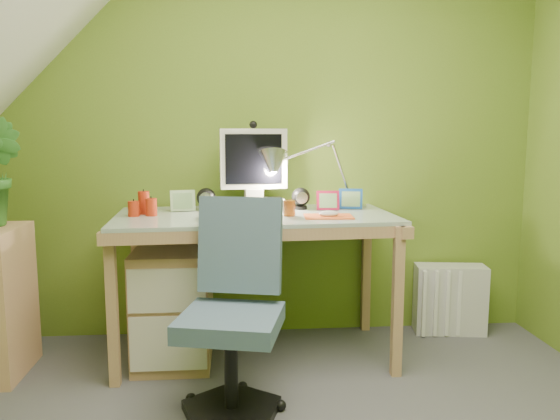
{
  "coord_description": "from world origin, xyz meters",
  "views": [
    {
      "loc": [
        -0.22,
        -1.7,
        1.23
      ],
      "look_at": [
        0.0,
        1.0,
        0.85
      ],
      "focal_mm": 35.0,
      "sensor_mm": 36.0,
      "label": 1
    }
  ],
  "objects": [
    {
      "name": "amber_tumbler",
      "position": [
        0.06,
        1.15,
        0.84
      ],
      "size": [
        0.07,
        0.07,
        0.08
      ],
      "primitive_type": "cylinder",
      "rotation": [
        0.0,
        0.0,
        -0.16
      ],
      "color": "#914615",
      "rests_on": "desk"
    },
    {
      "name": "keyboard",
      "position": [
        -0.2,
        1.09,
        0.81
      ],
      "size": [
        0.41,
        0.13,
        0.02
      ],
      "primitive_type": "cube",
      "rotation": [
        0.0,
        0.0,
        0.01
      ],
      "color": "white",
      "rests_on": "desk"
    },
    {
      "name": "speaker_left",
      "position": [
        -0.39,
        1.39,
        0.86
      ],
      "size": [
        0.12,
        0.12,
        0.13
      ],
      "primitive_type": null,
      "rotation": [
        0.0,
        0.0,
        -0.07
      ],
      "color": "black",
      "rests_on": "desk"
    },
    {
      "name": "mousepad",
      "position": [
        0.26,
        1.09,
        0.8
      ],
      "size": [
        0.26,
        0.19,
        0.01
      ],
      "primitive_type": "cube",
      "rotation": [
        0.0,
        0.0,
        -0.05
      ],
      "color": "#D15420",
      "rests_on": "desk"
    },
    {
      "name": "radiator",
      "position": [
        1.1,
        1.47,
        0.21
      ],
      "size": [
        0.44,
        0.23,
        0.42
      ],
      "primitive_type": "cube",
      "rotation": [
        0.0,
        0.0,
        -0.14
      ],
      "color": "silver",
      "rests_on": "floor"
    },
    {
      "name": "speaker_right",
      "position": [
        0.15,
        1.39,
        0.86
      ],
      "size": [
        0.12,
        0.12,
        0.13
      ],
      "primitive_type": null,
      "rotation": [
        0.0,
        0.0,
        0.18
      ],
      "color": "black",
      "rests_on": "desk"
    },
    {
      "name": "candle_cluster",
      "position": [
        -0.72,
        1.24,
        0.86
      ],
      "size": [
        0.18,
        0.16,
        0.12
      ],
      "primitive_type": null,
      "rotation": [
        0.0,
        0.0,
        -0.14
      ],
      "color": "#AF280F",
      "rests_on": "desk"
    },
    {
      "name": "desk_lamp",
      "position": [
        0.33,
        1.41,
        1.08
      ],
      "size": [
        0.54,
        0.26,
        0.57
      ],
      "primitive_type": null,
      "rotation": [
        0.0,
        0.0,
        0.06
      ],
      "color": "#B1B0B5",
      "rests_on": "desk"
    },
    {
      "name": "task_chair",
      "position": [
        -0.25,
        0.57,
        0.43
      ],
      "size": [
        0.57,
        0.57,
        0.86
      ],
      "primitive_type": null,
      "rotation": [
        0.0,
        0.0,
        -0.23
      ],
      "color": "#455D71",
      "rests_on": "floor"
    },
    {
      "name": "photo_frame_red",
      "position": [
        0.3,
        1.35,
        0.85
      ],
      "size": [
        0.13,
        0.03,
        0.11
      ],
      "primitive_type": "cube",
      "rotation": [
        0.0,
        0.0,
        -0.08
      ],
      "color": "#B41339",
      "rests_on": "desk"
    },
    {
      "name": "desk",
      "position": [
        -0.12,
        1.23,
        0.4
      ],
      "size": [
        1.53,
        0.83,
        0.8
      ],
      "primitive_type": null,
      "rotation": [
        0.0,
        0.0,
        0.06
      ],
      "color": "tan",
      "rests_on": "floor"
    },
    {
      "name": "wall_back",
      "position": [
        0.0,
        1.6,
        1.2
      ],
      "size": [
        3.2,
        0.01,
        2.4
      ],
      "primitive_type": "cube",
      "color": "olive",
      "rests_on": "floor"
    },
    {
      "name": "monitor",
      "position": [
        -0.12,
        1.41,
        1.03
      ],
      "size": [
        0.36,
        0.23,
        0.47
      ],
      "primitive_type": null,
      "rotation": [
        0.0,
        0.0,
        0.11
      ],
      "color": "beige",
      "rests_on": "desk"
    },
    {
      "name": "mouse",
      "position": [
        0.26,
        1.09,
        0.81
      ],
      "size": [
        0.11,
        0.08,
        0.03
      ],
      "primitive_type": "ellipsoid",
      "rotation": [
        0.0,
        0.0,
        -0.18
      ],
      "color": "silver",
      "rests_on": "mousepad"
    },
    {
      "name": "photo_frame_blue",
      "position": [
        0.44,
        1.39,
        0.86
      ],
      "size": [
        0.14,
        0.05,
        0.12
      ],
      "primitive_type": "cube",
      "rotation": [
        0.0,
        0.0,
        -0.22
      ],
      "color": "#164897",
      "rests_on": "desk"
    },
    {
      "name": "photo_frame_green",
      "position": [
        -0.52,
        1.37,
        0.86
      ],
      "size": [
        0.14,
        0.04,
        0.12
      ],
      "primitive_type": "cube",
      "rotation": [
        0.0,
        0.0,
        0.18
      ],
      "color": "#92B67D",
      "rests_on": "desk"
    }
  ]
}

